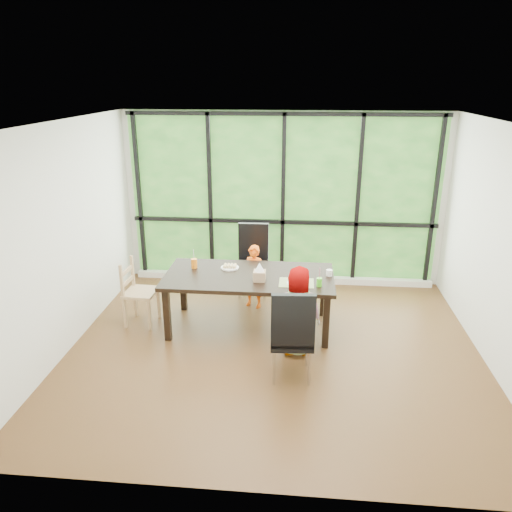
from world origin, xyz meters
name	(u,v)px	position (x,y,z in m)	size (l,w,h in m)	color
ground	(274,349)	(0.00, 0.00, 0.00)	(5.00, 5.00, 0.00)	black
back_wall	(283,199)	(0.00, 2.25, 1.35)	(5.00, 5.00, 0.00)	silver
foliage_backdrop	(283,200)	(0.00, 2.23, 1.35)	(4.80, 0.02, 2.65)	#234F1F
window_mullions	(283,200)	(0.00, 2.19, 1.35)	(4.80, 0.06, 2.65)	black
window_sill	(281,278)	(0.00, 2.15, 0.05)	(4.80, 0.12, 0.10)	silver
dining_table	(249,301)	(-0.36, 0.54, 0.38)	(2.18, 1.08, 0.75)	black
chair_window_leather	(253,261)	(-0.42, 1.60, 0.54)	(0.46, 0.46, 1.08)	black
chair_interior_leather	(292,332)	(0.23, -0.55, 0.54)	(0.46, 0.46, 1.08)	black
chair_end_beech	(141,292)	(-1.81, 0.52, 0.45)	(0.42, 0.40, 0.90)	#A6815A
child_toddler	(254,276)	(-0.36, 1.19, 0.46)	(0.34, 0.22, 0.93)	#FF5E0E
child_older	(298,311)	(0.29, -0.06, 0.55)	(0.54, 0.35, 1.11)	slate
placemat	(296,283)	(0.26, 0.33, 0.75)	(0.43, 0.31, 0.01)	tan
plate_far	(230,268)	(-0.64, 0.76, 0.76)	(0.24, 0.24, 0.02)	white
plate_near	(296,283)	(0.25, 0.30, 0.76)	(0.23, 0.23, 0.01)	white
orange_cup	(194,263)	(-1.12, 0.72, 0.81)	(0.08, 0.08, 0.13)	orange
green_cup	(319,282)	(0.53, 0.26, 0.80)	(0.07, 0.07, 0.11)	#4EDB21
white_mug	(329,273)	(0.67, 0.61, 0.79)	(0.08, 0.08, 0.08)	white
tissue_box	(259,276)	(-0.21, 0.37, 0.81)	(0.15, 0.15, 0.13)	tan
crepe_rolls_far	(230,266)	(-0.64, 0.76, 0.78)	(0.20, 0.12, 0.04)	tan
crepe_rolls_near	(296,281)	(0.25, 0.30, 0.78)	(0.15, 0.12, 0.04)	tan
straw_white	(194,256)	(-1.12, 0.72, 0.92)	(0.01, 0.01, 0.20)	white
straw_pink	(320,275)	(0.53, 0.26, 0.90)	(0.01, 0.01, 0.20)	pink
tissue	(259,267)	(-0.21, 0.37, 0.93)	(0.12, 0.12, 0.11)	white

